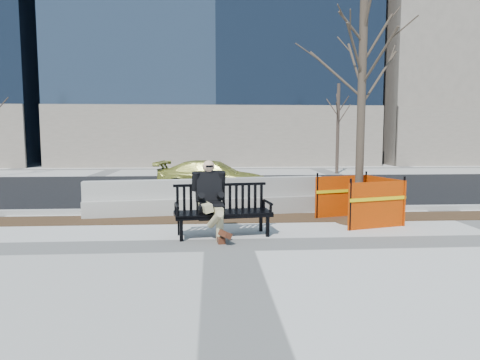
% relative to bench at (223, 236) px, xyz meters
% --- Properties ---
extents(ground, '(120.00, 120.00, 0.00)m').
position_rel_bench_xyz_m(ground, '(0.08, -0.75, 0.00)').
color(ground, beige).
rests_on(ground, ground).
extents(mulch_strip, '(40.00, 1.20, 0.02)m').
position_rel_bench_xyz_m(mulch_strip, '(0.08, 1.85, 0.00)').
color(mulch_strip, '#47301C').
rests_on(mulch_strip, ground).
extents(asphalt_street, '(60.00, 10.40, 0.01)m').
position_rel_bench_xyz_m(asphalt_street, '(0.08, 8.05, 0.00)').
color(asphalt_street, black).
rests_on(asphalt_street, ground).
extents(curb, '(60.00, 0.25, 0.12)m').
position_rel_bench_xyz_m(curb, '(0.08, 2.80, 0.06)').
color(curb, '#9E9B93').
rests_on(curb, ground).
extents(bench, '(2.16, 1.04, 1.10)m').
position_rel_bench_xyz_m(bench, '(0.00, 0.00, 0.00)').
color(bench, black).
rests_on(bench, ground).
extents(seated_man, '(0.85, 1.24, 1.61)m').
position_rel_bench_xyz_m(seated_man, '(-0.28, 0.01, 0.00)').
color(seated_man, black).
rests_on(seated_man, ground).
extents(tree_fence, '(2.89, 2.89, 5.84)m').
position_rel_bench_xyz_m(tree_fence, '(3.34, 1.23, 0.00)').
color(tree_fence, '#E23600').
rests_on(tree_fence, ground).
extents(sedan, '(4.35, 2.46, 1.19)m').
position_rel_bench_xyz_m(sedan, '(-0.17, 6.61, 0.00)').
color(sedan, '#9C9D3C').
rests_on(sedan, ground).
extents(jersey_barrier_left, '(3.33, 1.06, 0.94)m').
position_rel_bench_xyz_m(jersey_barrier_left, '(-1.94, 2.53, 0.00)').
color(jersey_barrier_left, '#ADABA1').
rests_on(jersey_barrier_left, ground).
extents(jersey_barrier_right, '(3.49, 1.18, 0.98)m').
position_rel_bench_xyz_m(jersey_barrier_right, '(1.11, 2.65, 0.00)').
color(jersey_barrier_right, gray).
rests_on(jersey_barrier_right, ground).
extents(far_tree_right, '(2.04, 2.04, 5.22)m').
position_rel_bench_xyz_m(far_tree_right, '(6.60, 14.16, 0.00)').
color(far_tree_right, '#4A3A2F').
rests_on(far_tree_right, ground).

